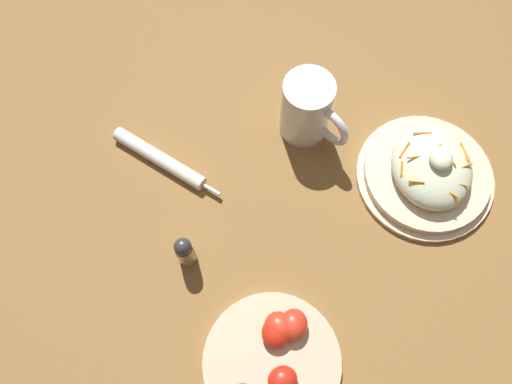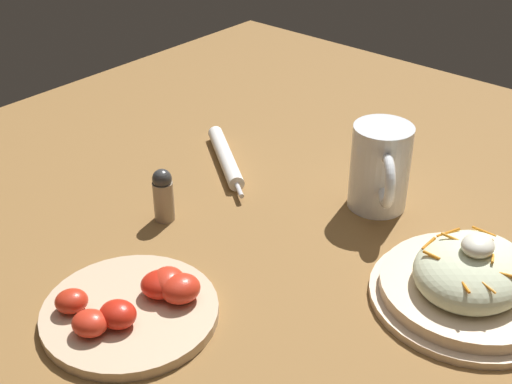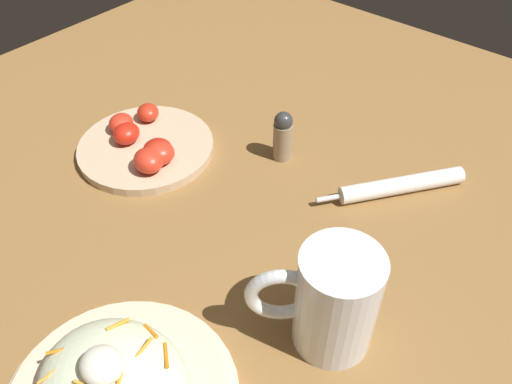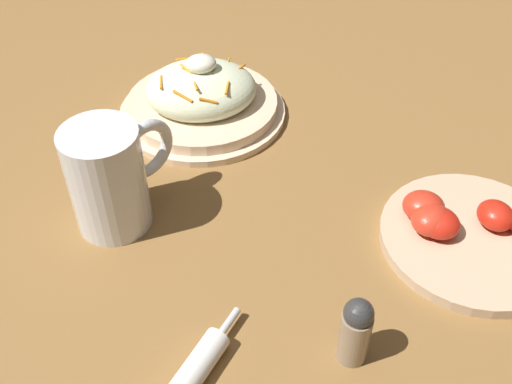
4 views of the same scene
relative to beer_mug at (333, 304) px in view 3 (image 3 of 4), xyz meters
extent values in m
plane|color=olive|center=(0.15, -0.04, -0.06)|extent=(1.43, 1.43, 0.00)
cylinder|color=orange|center=(0.16, 0.24, 0.00)|extent=(0.01, 0.02, 0.01)
cylinder|color=orange|center=(0.10, 0.20, 0.02)|extent=(0.02, 0.03, 0.01)
cylinder|color=orange|center=(0.12, 0.14, 0.00)|extent=(0.02, 0.01, 0.01)
cylinder|color=orange|center=(0.09, 0.15, 0.01)|extent=(0.03, 0.02, 0.01)
cylinder|color=orange|center=(0.17, 0.22, 0.00)|extent=(0.01, 0.02, 0.00)
cylinder|color=orange|center=(0.11, 0.17, 0.01)|extent=(0.01, 0.03, 0.01)
cylinder|color=orange|center=(0.14, 0.16, 0.01)|extent=(0.01, 0.02, 0.01)
cylinder|color=orange|center=(0.10, 0.20, 0.02)|extent=(0.02, 0.02, 0.00)
ellipsoid|color=white|center=(0.12, 0.20, 0.02)|extent=(0.04, 0.04, 0.02)
cylinder|color=white|center=(0.00, 0.00, 0.00)|extent=(0.09, 0.09, 0.13)
cylinder|color=gold|center=(0.00, 0.00, -0.01)|extent=(0.08, 0.08, 0.09)
cylinder|color=white|center=(0.00, 0.00, 0.04)|extent=(0.08, 0.08, 0.01)
torus|color=white|center=(0.04, 0.04, 0.01)|extent=(0.07, 0.06, 0.08)
cylinder|color=white|center=(0.05, -0.26, -0.05)|extent=(0.13, 0.17, 0.03)
cylinder|color=silver|center=(0.12, -0.17, -0.05)|extent=(0.03, 0.03, 0.01)
cylinder|color=#D1B28E|center=(0.40, -0.09, -0.05)|extent=(0.21, 0.21, 0.01)
ellipsoid|color=red|center=(0.43, -0.08, -0.03)|extent=(0.05, 0.05, 0.03)
ellipsoid|color=red|center=(0.36, -0.07, -0.03)|extent=(0.06, 0.06, 0.03)
ellipsoid|color=red|center=(0.36, -0.08, -0.03)|extent=(0.07, 0.07, 0.03)
ellipsoid|color=red|center=(0.35, -0.05, -0.03)|extent=(0.06, 0.06, 0.03)
ellipsoid|color=red|center=(0.45, -0.14, -0.03)|extent=(0.05, 0.05, 0.03)
ellipsoid|color=red|center=(0.46, -0.09, -0.03)|extent=(0.05, 0.05, 0.03)
cylinder|color=gray|center=(0.23, -0.21, -0.03)|extent=(0.03, 0.03, 0.06)
sphere|color=#333333|center=(0.23, -0.21, 0.01)|extent=(0.03, 0.03, 0.03)
camera|label=1|loc=(0.45, -0.12, 0.76)|focal=35.70mm
camera|label=2|loc=(0.78, 0.43, 0.49)|focal=48.04mm
camera|label=3|loc=(-0.14, 0.29, 0.45)|focal=36.44mm
camera|label=4|loc=(0.10, -0.52, 0.45)|focal=42.10mm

